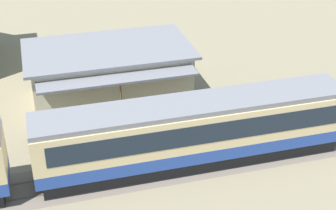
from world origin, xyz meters
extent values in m
plane|color=#7A7056|center=(0.00, 0.00, 0.00)|extent=(600.00, 600.00, 0.00)
cube|color=#234293|center=(0.15, -0.81, 1.30)|extent=(18.75, 2.97, 0.80)
cube|color=#D1B784|center=(0.15, -0.81, 2.82)|extent=(18.75, 2.97, 2.24)
cube|color=#192330|center=(0.15, -0.81, 2.93)|extent=(17.25, 3.01, 1.26)
cube|color=slate|center=(0.15, -0.81, 4.09)|extent=(18.75, 2.79, 0.30)
cube|color=black|center=(0.15, -0.81, 0.46)|extent=(18.00, 2.56, 0.88)
cylinder|color=black|center=(6.34, -1.53, 0.45)|extent=(0.90, 0.18, 0.90)
cylinder|color=black|center=(6.34, -0.09, 0.45)|extent=(0.90, 0.18, 0.90)
cylinder|color=black|center=(-6.04, -1.53, 0.45)|extent=(0.90, 0.18, 0.90)
cylinder|color=black|center=(-6.04, -0.09, 0.45)|extent=(0.90, 0.18, 0.90)
cube|color=#665B51|center=(8.08, -0.81, 0.01)|extent=(116.88, 3.60, 0.01)
cube|color=#4C4238|center=(8.08, -1.53, 0.02)|extent=(116.88, 0.12, 0.04)
cube|color=#4C4238|center=(8.08, -0.09, 0.02)|extent=(116.88, 0.12, 0.04)
cube|color=beige|center=(-3.26, 8.52, 2.02)|extent=(11.00, 6.31, 4.03)
cube|color=slate|center=(-3.26, 8.52, 4.13)|extent=(11.88, 6.82, 0.20)
cube|color=slate|center=(-3.26, 4.56, 3.63)|extent=(10.56, 1.60, 0.16)
cylinder|color=brown|center=(-3.26, 3.96, 1.78)|extent=(0.14, 0.14, 3.55)
camera|label=1|loc=(-8.26, -25.28, 18.45)|focal=55.00mm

